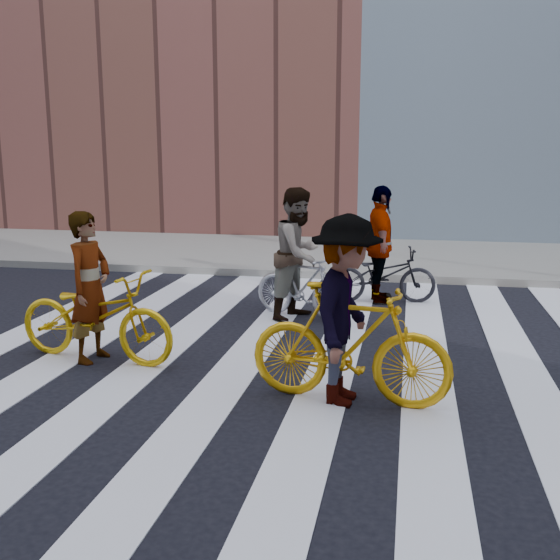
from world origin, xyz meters
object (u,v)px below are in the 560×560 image
(bike_silver_mid, at_px, (302,286))
(rider_right, at_px, (345,311))
(bike_dark_rear, at_px, (382,275))
(rider_mid, at_px, (299,254))
(rider_left, at_px, (90,287))
(bike_yellow_left, at_px, (95,316))
(rider_rear, at_px, (380,245))
(bike_yellow_right, at_px, (350,344))

(bike_silver_mid, xyz_separation_m, rider_right, (0.97, -3.23, 0.47))
(bike_silver_mid, height_order, bike_dark_rear, bike_silver_mid)
(bike_dark_rear, relative_size, rider_mid, 0.89)
(rider_left, xyz_separation_m, rider_right, (3.15, -0.74, 0.05))
(rider_mid, bearing_deg, bike_dark_rear, -21.43)
(bike_yellow_left, relative_size, rider_rear, 1.09)
(bike_yellow_left, distance_m, rider_rear, 4.95)
(bike_yellow_left, distance_m, rider_mid, 3.27)
(rider_rear, bearing_deg, rider_left, 129.34)
(bike_silver_mid, relative_size, rider_mid, 0.83)
(rider_left, bearing_deg, rider_right, -94.47)
(bike_silver_mid, relative_size, rider_rear, 0.84)
(rider_rear, bearing_deg, bike_silver_mid, 129.02)
(bike_dark_rear, xyz_separation_m, rider_right, (-0.18, -4.47, 0.50))
(rider_rear, bearing_deg, bike_dark_rear, -99.29)
(bike_yellow_right, relative_size, rider_rear, 1.06)
(bike_yellow_right, relative_size, rider_right, 1.07)
(bike_yellow_left, xyz_separation_m, rider_mid, (2.08, 2.48, 0.43))
(bike_yellow_left, relative_size, bike_dark_rear, 1.20)
(bike_yellow_left, bearing_deg, rider_mid, -31.05)
(rider_mid, bearing_deg, rider_right, -139.69)
(rider_mid, distance_m, rider_right, 3.39)
(bike_yellow_left, bearing_deg, bike_dark_rear, -32.54)
(bike_yellow_right, bearing_deg, rider_left, 83.94)
(bike_yellow_left, bearing_deg, rider_rear, -32.10)
(bike_silver_mid, bearing_deg, rider_mid, 112.74)
(bike_dark_rear, distance_m, rider_right, 4.50)
(bike_silver_mid, bearing_deg, bike_dark_rear, -20.22)
(bike_yellow_left, height_order, bike_silver_mid, bike_yellow_left)
(rider_right, distance_m, rider_rear, 4.47)
(bike_yellow_right, bearing_deg, rider_right, 97.03)
(bike_yellow_right, relative_size, rider_mid, 1.04)
(rider_rear, bearing_deg, rider_right, 169.02)
(bike_yellow_left, distance_m, bike_yellow_right, 3.24)
(bike_yellow_left, xyz_separation_m, bike_yellow_right, (3.15, -0.74, 0.06))
(bike_yellow_right, height_order, rider_mid, rider_mid)
(bike_yellow_left, distance_m, rider_left, 0.36)
(rider_right, bearing_deg, rider_rear, 5.34)
(bike_silver_mid, distance_m, rider_right, 3.40)
(bike_silver_mid, height_order, rider_rear, rider_rear)
(bike_yellow_left, xyz_separation_m, rider_rear, (3.23, 3.72, 0.42))
(bike_silver_mid, xyz_separation_m, rider_rear, (1.10, 1.24, 0.48))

